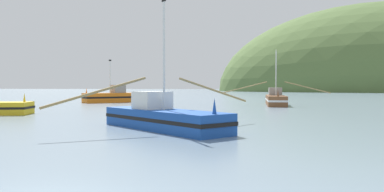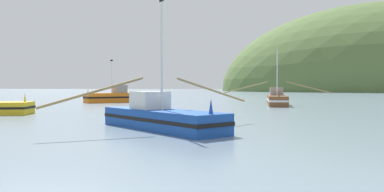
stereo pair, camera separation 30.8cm
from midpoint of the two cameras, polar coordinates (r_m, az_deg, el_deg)
hill_far_right at (r=204.62m, az=27.13°, el=0.69°), size 156.90×125.52×83.34m
fishing_boat_blue at (r=19.62m, az=-4.48°, el=-3.19°), size 8.41×9.28×6.77m
fishing_boat_brown at (r=45.76m, az=12.92°, el=-0.46°), size 12.49×9.55×6.57m
fishing_boat_orange at (r=53.02m, az=-11.71°, el=-0.08°), size 7.10×6.85×5.90m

